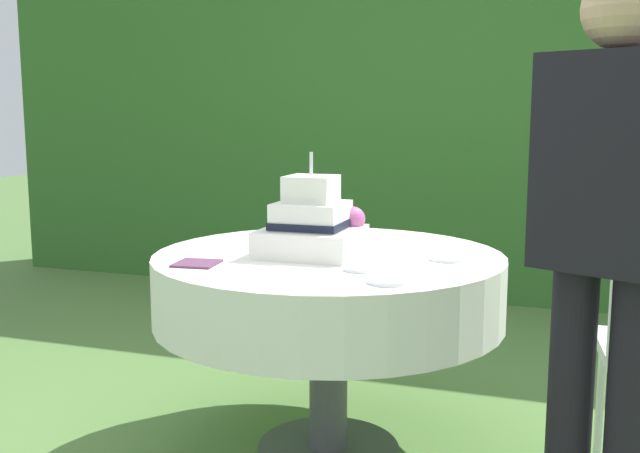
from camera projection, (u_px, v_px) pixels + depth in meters
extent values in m
plane|color=#547A3D|center=(328.00, 450.00, 2.76)|extent=(20.00, 20.00, 0.00)
cube|color=#336628|center=(452.00, 77.00, 5.02)|extent=(6.75, 0.53, 2.99)
cylinder|color=#4C4C51|center=(328.00, 447.00, 2.76)|extent=(0.53, 0.53, 0.02)
cylinder|color=#4C4C51|center=(328.00, 358.00, 2.71)|extent=(0.14, 0.14, 0.72)
cylinder|color=brown|center=(329.00, 258.00, 2.65)|extent=(1.23, 1.23, 0.03)
cylinder|color=white|center=(329.00, 287.00, 2.67)|extent=(1.26, 1.26, 0.24)
cube|color=white|center=(311.00, 241.00, 2.63)|extent=(0.34, 0.34, 0.09)
cube|color=white|center=(311.00, 215.00, 2.61)|extent=(0.24, 0.24, 0.09)
cube|color=black|center=(311.00, 224.00, 2.62)|extent=(0.25, 0.25, 0.03)
cube|color=white|center=(311.00, 189.00, 2.60)|extent=(0.17, 0.17, 0.09)
sphere|color=#C6599E|center=(353.00, 219.00, 2.69)|extent=(0.09, 0.09, 0.09)
cylinder|color=silver|center=(311.00, 164.00, 2.58)|extent=(0.01, 0.01, 0.08)
cylinder|color=white|center=(329.00, 235.00, 3.02)|extent=(0.12, 0.12, 0.01)
cylinder|color=white|center=(360.00, 269.00, 2.36)|extent=(0.11, 0.11, 0.01)
cylinder|color=white|center=(388.00, 281.00, 2.18)|extent=(0.12, 0.12, 0.01)
cylinder|color=white|center=(448.00, 258.00, 2.53)|extent=(0.13, 0.13, 0.01)
cube|color=#603856|center=(197.00, 263.00, 2.45)|extent=(0.15, 0.15, 0.01)
cylinder|color=white|center=(600.00, 400.00, 2.66)|extent=(0.03, 0.03, 0.45)
cylinder|color=white|center=(614.00, 437.00, 2.35)|extent=(0.03, 0.03, 0.45)
cylinder|color=black|center=(628.00, 436.00, 1.90)|extent=(0.12, 0.12, 0.85)
cylinder|color=black|center=(569.00, 419.00, 2.00)|extent=(0.12, 0.12, 0.85)
cube|color=black|center=(614.00, 163.00, 1.84)|extent=(0.41, 0.33, 0.55)
sphere|color=tan|center=(623.00, 9.00, 1.79)|extent=(0.20, 0.20, 0.20)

